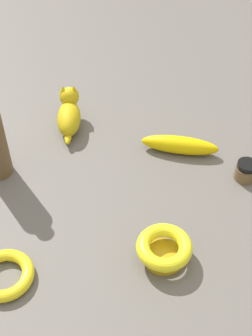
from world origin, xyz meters
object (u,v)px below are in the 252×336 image
at_px(nail_polish_jar, 246,171).
at_px(cat_figurine, 69,113).
at_px(banana, 180,145).
at_px(bangle, 4,275).
at_px(bowl, 164,249).

xyz_separation_m(nail_polish_jar, cat_figurine, (0.43, -0.09, 0.02)).
bearing_deg(cat_figurine, banana, 171.80).
bearing_deg(bangle, bowl, -159.36).
bearing_deg(nail_polish_jar, bowl, 59.74).
xyz_separation_m(nail_polish_jar, banana, (0.15, -0.05, -0.00)).
relative_size(nail_polish_jar, cat_figurine, 0.31).
bearing_deg(bowl, cat_figurine, -50.09).
height_order(nail_polish_jar, bowl, bowl).
bearing_deg(banana, bangle, -124.89).
bearing_deg(nail_polish_jar, banana, -19.65).
relative_size(nail_polish_jar, bowl, 0.45).
bearing_deg(bowl, nail_polish_jar, -120.26).
relative_size(bangle, banana, 0.61).
distance_m(bowl, banana, 0.30).
bearing_deg(banana, bowl, -89.95).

